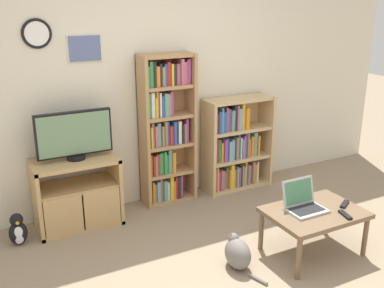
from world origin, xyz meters
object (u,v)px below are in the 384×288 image
(bookshelf_short, at_px, (233,146))
(television, at_px, (74,135))
(laptop, at_px, (303,202))
(coffee_table, at_px, (314,215))
(remote_near_laptop, at_px, (345,204))
(tv_stand, at_px, (78,193))
(cat, at_px, (237,253))
(penguin_figurine, at_px, (18,231))
(bookshelf_tall, at_px, (165,130))
(remote_far_from_laptop, at_px, (345,215))

(bookshelf_short, bearing_deg, television, -177.76)
(bookshelf_short, distance_m, laptop, 1.51)
(coffee_table, height_order, remote_near_laptop, remote_near_laptop)
(tv_stand, distance_m, laptop, 2.15)
(laptop, relative_size, remote_near_laptop, 2.06)
(laptop, relative_size, cat, 0.68)
(laptop, relative_size, penguin_figurine, 1.07)
(tv_stand, distance_m, coffee_table, 2.25)
(coffee_table, bearing_deg, penguin_figurine, 149.75)
(tv_stand, relative_size, remote_near_laptop, 5.05)
(tv_stand, relative_size, penguin_figurine, 2.62)
(bookshelf_short, relative_size, penguin_figurine, 3.52)
(tv_stand, xyz_separation_m, coffee_table, (1.71, -1.46, 0.02))
(television, distance_m, bookshelf_short, 1.89)
(television, distance_m, cat, 1.87)
(cat, bearing_deg, coffee_table, -4.88)
(television, bearing_deg, penguin_figurine, -166.64)
(remote_near_laptop, height_order, penguin_figurine, remote_near_laptop)
(television, height_order, remote_near_laptop, television)
(cat, bearing_deg, penguin_figurine, 146.68)
(bookshelf_tall, bearing_deg, tv_stand, -172.65)
(bookshelf_tall, xyz_separation_m, remote_near_laptop, (1.02, -1.63, -0.40))
(bookshelf_tall, distance_m, coffee_table, 1.80)
(coffee_table, bearing_deg, remote_near_laptop, -7.24)
(tv_stand, height_order, bookshelf_short, bookshelf_short)
(remote_near_laptop, relative_size, penguin_figurine, 0.52)
(television, xyz_separation_m, laptop, (1.61, -1.42, -0.45))
(television, bearing_deg, cat, -54.62)
(laptop, xyz_separation_m, penguin_figurine, (-2.23, 1.27, -0.33))
(penguin_figurine, bearing_deg, bookshelf_tall, 8.64)
(remote_near_laptop, height_order, remote_far_from_laptop, same)
(bookshelf_short, relative_size, coffee_table, 1.31)
(bookshelf_short, relative_size, cat, 2.24)
(television, height_order, bookshelf_short, television)
(coffee_table, distance_m, laptop, 0.15)
(bookshelf_tall, height_order, penguin_figurine, bookshelf_tall)
(television, relative_size, cat, 1.48)
(cat, bearing_deg, laptop, 0.30)
(bookshelf_tall, distance_m, remote_far_from_laptop, 2.02)
(coffee_table, relative_size, laptop, 2.50)
(remote_far_from_laptop, relative_size, cat, 0.34)
(penguin_figurine, bearing_deg, coffee_table, -30.25)
(laptop, bearing_deg, cat, 175.91)
(penguin_figurine, bearing_deg, television, 13.36)
(remote_far_from_laptop, xyz_separation_m, cat, (-0.87, 0.31, -0.29))
(remote_far_from_laptop, bearing_deg, cat, -5.67)
(remote_near_laptop, distance_m, cat, 1.08)
(tv_stand, xyz_separation_m, remote_near_laptop, (2.02, -1.50, 0.08))
(remote_far_from_laptop, bearing_deg, penguin_figurine, -18.17)
(laptop, bearing_deg, penguin_figurine, 150.23)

